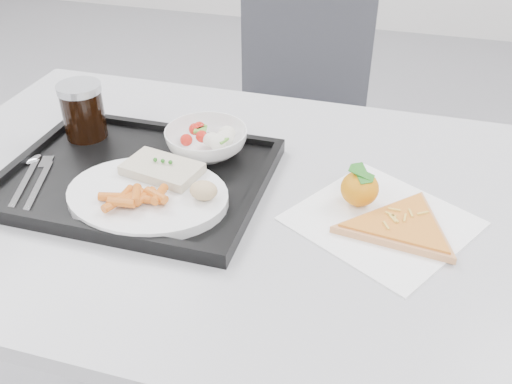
{
  "coord_description": "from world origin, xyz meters",
  "views": [
    {
      "loc": [
        0.27,
        -0.47,
        1.31
      ],
      "look_at": [
        0.05,
        0.29,
        0.77
      ],
      "focal_mm": 40.0,
      "sensor_mm": 36.0,
      "label": 1
    }
  ],
  "objects_px": {
    "table": "(233,223)",
    "tangerine": "(360,188)",
    "pizza_slice": "(402,226)",
    "cola_glass": "(83,110)",
    "tray": "(137,177)",
    "dinner_plate": "(148,196)",
    "salad_bowl": "(207,141)",
    "chair": "(297,97)"
  },
  "relations": [
    {
      "from": "dinner_plate",
      "to": "tray",
      "type": "bearing_deg",
      "value": 128.51
    },
    {
      "from": "tray",
      "to": "salad_bowl",
      "type": "xyz_separation_m",
      "value": [
        0.09,
        0.11,
        0.03
      ]
    },
    {
      "from": "table",
      "to": "chair",
      "type": "relative_size",
      "value": 1.29
    },
    {
      "from": "table",
      "to": "chair",
      "type": "distance_m",
      "value": 0.87
    },
    {
      "from": "table",
      "to": "chair",
      "type": "bearing_deg",
      "value": 94.8
    },
    {
      "from": "tangerine",
      "to": "chair",
      "type": "bearing_deg",
      "value": 108.98
    },
    {
      "from": "cola_glass",
      "to": "pizza_slice",
      "type": "bearing_deg",
      "value": -10.6
    },
    {
      "from": "table",
      "to": "chair",
      "type": "xyz_separation_m",
      "value": [
        -0.07,
        0.85,
        -0.15
      ]
    },
    {
      "from": "dinner_plate",
      "to": "pizza_slice",
      "type": "height_order",
      "value": "dinner_plate"
    },
    {
      "from": "cola_glass",
      "to": "salad_bowl",
      "type": "bearing_deg",
      "value": 1.22
    },
    {
      "from": "table",
      "to": "pizza_slice",
      "type": "relative_size",
      "value": 4.14
    },
    {
      "from": "dinner_plate",
      "to": "salad_bowl",
      "type": "bearing_deg",
      "value": 77.37
    },
    {
      "from": "dinner_plate",
      "to": "tangerine",
      "type": "xyz_separation_m",
      "value": [
        0.33,
        0.1,
        0.01
      ]
    },
    {
      "from": "cola_glass",
      "to": "tangerine",
      "type": "xyz_separation_m",
      "value": [
        0.54,
        -0.07,
        -0.04
      ]
    },
    {
      "from": "tray",
      "to": "dinner_plate",
      "type": "xyz_separation_m",
      "value": [
        0.05,
        -0.07,
        0.02
      ]
    },
    {
      "from": "table",
      "to": "tangerine",
      "type": "xyz_separation_m",
      "value": [
        0.21,
        0.02,
        0.1
      ]
    },
    {
      "from": "tangerine",
      "to": "dinner_plate",
      "type": "bearing_deg",
      "value": -162.81
    },
    {
      "from": "cola_glass",
      "to": "tray",
      "type": "bearing_deg",
      "value": -33.14
    },
    {
      "from": "tray",
      "to": "tangerine",
      "type": "bearing_deg",
      "value": 5.33
    },
    {
      "from": "dinner_plate",
      "to": "salad_bowl",
      "type": "relative_size",
      "value": 1.78
    },
    {
      "from": "dinner_plate",
      "to": "cola_glass",
      "type": "height_order",
      "value": "cola_glass"
    },
    {
      "from": "salad_bowl",
      "to": "pizza_slice",
      "type": "height_order",
      "value": "salad_bowl"
    },
    {
      "from": "table",
      "to": "cola_glass",
      "type": "bearing_deg",
      "value": 165.07
    },
    {
      "from": "pizza_slice",
      "to": "table",
      "type": "bearing_deg",
      "value": 174.44
    },
    {
      "from": "salad_bowl",
      "to": "dinner_plate",
      "type": "bearing_deg",
      "value": -102.63
    },
    {
      "from": "tangerine",
      "to": "salad_bowl",
      "type": "bearing_deg",
      "value": 166.35
    },
    {
      "from": "chair",
      "to": "dinner_plate",
      "type": "distance_m",
      "value": 0.96
    },
    {
      "from": "chair",
      "to": "tangerine",
      "type": "bearing_deg",
      "value": -71.02
    },
    {
      "from": "dinner_plate",
      "to": "cola_glass",
      "type": "relative_size",
      "value": 2.5
    },
    {
      "from": "table",
      "to": "tangerine",
      "type": "relative_size",
      "value": 17.07
    },
    {
      "from": "table",
      "to": "salad_bowl",
      "type": "distance_m",
      "value": 0.16
    },
    {
      "from": "table",
      "to": "cola_glass",
      "type": "height_order",
      "value": "cola_glass"
    },
    {
      "from": "table",
      "to": "tangerine",
      "type": "distance_m",
      "value": 0.24
    },
    {
      "from": "dinner_plate",
      "to": "pizza_slice",
      "type": "relative_size",
      "value": 0.93
    },
    {
      "from": "salad_bowl",
      "to": "pizza_slice",
      "type": "xyz_separation_m",
      "value": [
        0.37,
        -0.12,
        -0.03
      ]
    },
    {
      "from": "cola_glass",
      "to": "tangerine",
      "type": "bearing_deg",
      "value": -6.94
    },
    {
      "from": "chair",
      "to": "cola_glass",
      "type": "height_order",
      "value": "chair"
    },
    {
      "from": "tangerine",
      "to": "table",
      "type": "bearing_deg",
      "value": -174.32
    },
    {
      "from": "cola_glass",
      "to": "pizza_slice",
      "type": "height_order",
      "value": "cola_glass"
    },
    {
      "from": "tangerine",
      "to": "tray",
      "type": "bearing_deg",
      "value": -174.67
    },
    {
      "from": "tray",
      "to": "cola_glass",
      "type": "xyz_separation_m",
      "value": [
        -0.16,
        0.1,
        0.06
      ]
    },
    {
      "from": "table",
      "to": "dinner_plate",
      "type": "distance_m",
      "value": 0.17
    }
  ]
}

